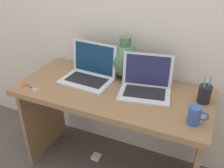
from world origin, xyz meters
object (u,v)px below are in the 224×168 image
green_vase (125,60)px  coffee_mug (195,115)px  laptop_left (90,70)px  laptop_right (146,83)px  power_brick (96,157)px  pen_cup (205,94)px  scissors (28,86)px

green_vase → coffee_mug: 0.68m
laptop_left → coffee_mug: (0.77, -0.23, -0.01)m
laptop_right → power_brick: size_ratio=5.36×
laptop_left → laptop_right: laptop_left is taller
pen_cup → power_brick: (-0.75, -0.06, -0.78)m
coffee_mug → pen_cup: (0.02, 0.24, 0.01)m
green_vase → scissors: bearing=-142.8°
laptop_left → pen_cup: size_ratio=1.99×
green_vase → coffee_mug: bearing=-33.7°
pen_cup → scissors: 1.18m
power_brick → coffee_mug: bearing=-13.8°
laptop_left → power_brick: laptop_left is taller
coffee_mug → power_brick: 1.08m
coffee_mug → scissors: (-1.12, -0.05, -0.05)m
laptop_right → power_brick: 0.87m
power_brick → green_vase: bearing=50.0°
laptop_right → power_brick: (-0.37, -0.05, -0.79)m
green_vase → power_brick: green_vase is taller
laptop_right → coffee_mug: laptop_right is taller
coffee_mug → pen_cup: 0.24m
laptop_left → scissors: (-0.34, -0.28, -0.06)m
green_vase → pen_cup: (0.58, -0.13, -0.07)m
green_vase → scissors: (-0.56, -0.42, -0.13)m
power_brick → scissors: bearing=-150.0°
scissors → power_brick: scissors is taller
green_vase → pen_cup: green_vase is taller
green_vase → pen_cup: 0.60m
laptop_left → green_vase: green_vase is taller
pen_cup → power_brick: 1.08m
laptop_right → pen_cup: (0.37, 0.02, -0.00)m
coffee_mug → power_brick: bearing=166.2°
coffee_mug → power_brick: coffee_mug is taller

